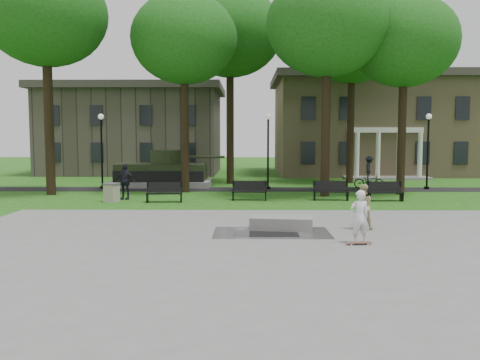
# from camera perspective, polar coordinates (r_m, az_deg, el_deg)

# --- Properties ---
(ground) EXTENTS (120.00, 120.00, 0.00)m
(ground) POSITION_cam_1_polar(r_m,az_deg,el_deg) (19.93, 3.18, -4.71)
(ground) COLOR #1A4B11
(ground) RESTS_ON ground
(plaza) EXTENTS (22.00, 16.00, 0.02)m
(plaza) POSITION_cam_1_polar(r_m,az_deg,el_deg) (15.03, 4.00, -7.89)
(plaza) COLOR gray
(plaza) RESTS_ON ground
(footpath) EXTENTS (44.00, 2.60, 0.01)m
(footpath) POSITION_cam_1_polar(r_m,az_deg,el_deg) (31.81, 2.27, -1.05)
(footpath) COLOR black
(footpath) RESTS_ON ground
(building_right) EXTENTS (17.00, 12.00, 8.60)m
(building_right) POSITION_cam_1_polar(r_m,az_deg,el_deg) (46.90, 14.20, 6.05)
(building_right) COLOR #9E8460
(building_right) RESTS_ON ground
(building_left) EXTENTS (15.00, 10.00, 7.20)m
(building_left) POSITION_cam_1_polar(r_m,az_deg,el_deg) (47.23, -11.72, 5.19)
(building_left) COLOR #4C443D
(building_left) RESTS_ON ground
(tree_0) EXTENTS (6.80, 6.80, 12.97)m
(tree_0) POSITION_cam_1_polar(r_m,az_deg,el_deg) (31.44, -21.00, 16.93)
(tree_0) COLOR black
(tree_0) RESTS_ON ground
(tree_1) EXTENTS (6.20, 6.20, 11.63)m
(tree_1) POSITION_cam_1_polar(r_m,az_deg,el_deg) (30.86, -6.29, 15.42)
(tree_1) COLOR black
(tree_1) RESTS_ON ground
(tree_2) EXTENTS (6.60, 6.60, 12.16)m
(tree_2) POSITION_cam_1_polar(r_m,az_deg,el_deg) (29.07, 9.74, 16.75)
(tree_2) COLOR black
(tree_2) RESTS_ON ground
(tree_3) EXTENTS (6.00, 6.00, 11.19)m
(tree_3) POSITION_cam_1_polar(r_m,az_deg,el_deg) (30.89, 17.97, 14.53)
(tree_3) COLOR black
(tree_3) RESTS_ON ground
(tree_4) EXTENTS (7.20, 7.20, 13.50)m
(tree_4) POSITION_cam_1_polar(r_m,az_deg,el_deg) (36.33, -1.13, 16.16)
(tree_4) COLOR black
(tree_4) RESTS_ON ground
(tree_5) EXTENTS (6.40, 6.40, 12.44)m
(tree_5) POSITION_cam_1_polar(r_m,az_deg,el_deg) (37.40, 12.47, 14.60)
(tree_5) COLOR black
(tree_5) RESTS_ON ground
(lamp_left) EXTENTS (0.36, 0.36, 4.73)m
(lamp_left) POSITION_cam_1_polar(r_m,az_deg,el_deg) (33.22, -15.29, 3.85)
(lamp_left) COLOR black
(lamp_left) RESTS_ON ground
(lamp_mid) EXTENTS (0.36, 0.36, 4.73)m
(lamp_mid) POSITION_cam_1_polar(r_m,az_deg,el_deg) (31.96, 3.17, 3.98)
(lamp_mid) COLOR black
(lamp_mid) RESTS_ON ground
(lamp_right) EXTENTS (0.36, 0.36, 4.73)m
(lamp_right) POSITION_cam_1_polar(r_m,az_deg,el_deg) (33.89, 20.35, 3.73)
(lamp_right) COLOR black
(lamp_right) RESTS_ON ground
(tank_monument) EXTENTS (7.45, 3.40, 2.40)m
(tank_monument) POSITION_cam_1_polar(r_m,az_deg,el_deg) (34.18, -8.70, 0.75)
(tank_monument) COLOR gray
(tank_monument) RESTS_ON ground
(puddle) EXTENTS (2.20, 1.20, 0.00)m
(puddle) POSITION_cam_1_polar(r_m,az_deg,el_deg) (17.42, 2.95, -6.05)
(puddle) COLOR black
(puddle) RESTS_ON plaza
(concrete_block) EXTENTS (2.31, 1.28, 0.45)m
(concrete_block) POSITION_cam_1_polar(r_m,az_deg,el_deg) (18.24, 4.69, -4.84)
(concrete_block) COLOR gray
(concrete_block) RESTS_ON plaza
(skateboard) EXTENTS (0.80, 0.30, 0.07)m
(skateboard) POSITION_cam_1_polar(r_m,az_deg,el_deg) (16.12, 13.20, -6.96)
(skateboard) COLOR brown
(skateboard) RESTS_ON plaza
(skateboarder) EXTENTS (0.68, 0.51, 1.67)m
(skateboarder) POSITION_cam_1_polar(r_m,az_deg,el_deg) (16.18, 13.26, -4.04)
(skateboarder) COLOR white
(skateboarder) RESTS_ON plaza
(friend_watching) EXTENTS (0.81, 0.64, 1.63)m
(friend_watching) POSITION_cam_1_polar(r_m,az_deg,el_deg) (18.64, 13.57, -2.92)
(friend_watching) COLOR tan
(friend_watching) RESTS_ON plaza
(pedestrian_walker) EXTENTS (1.18, 0.65, 1.90)m
(pedestrian_walker) POSITION_cam_1_polar(r_m,az_deg,el_deg) (27.42, -12.83, -0.17)
(pedestrian_walker) COLOR black
(pedestrian_walker) RESTS_ON ground
(cyclist) EXTENTS (1.95, 1.16, 2.07)m
(cyclist) POSITION_cam_1_polar(r_m,az_deg,el_deg) (33.30, 14.30, 0.52)
(cyclist) COLOR black
(cyclist) RESTS_ON ground
(park_bench_0) EXTENTS (1.82, 0.62, 1.00)m
(park_bench_0) POSITION_cam_1_polar(r_m,az_deg,el_deg) (25.96, -8.47, -1.33)
(park_bench_0) COLOR black
(park_bench_0) RESTS_ON ground
(park_bench_1) EXTENTS (1.82, 0.59, 1.00)m
(park_bench_1) POSITION_cam_1_polar(r_m,az_deg,el_deg) (26.50, 1.06, -1.14)
(park_bench_1) COLOR black
(park_bench_1) RESTS_ON ground
(park_bench_2) EXTENTS (1.81, 0.58, 1.00)m
(park_bench_2) POSITION_cam_1_polar(r_m,az_deg,el_deg) (26.89, 10.15, -1.13)
(park_bench_2) COLOR black
(park_bench_2) RESTS_ON ground
(park_bench_3) EXTENTS (1.83, 0.64, 1.00)m
(park_bench_3) POSITION_cam_1_polar(r_m,az_deg,el_deg) (27.18, 15.97, -1.18)
(park_bench_3) COLOR black
(park_bench_3) RESTS_ON ground
(trash_bin) EXTENTS (0.84, 0.84, 0.96)m
(trash_bin) POSITION_cam_1_polar(r_m,az_deg,el_deg) (26.52, -14.22, -1.37)
(trash_bin) COLOR gray
(trash_bin) RESTS_ON ground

